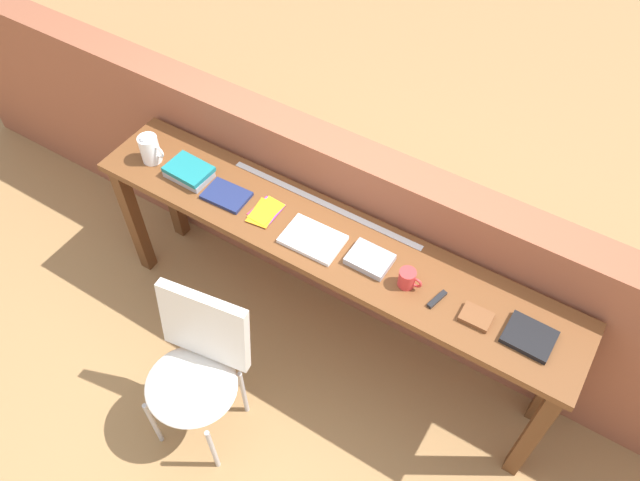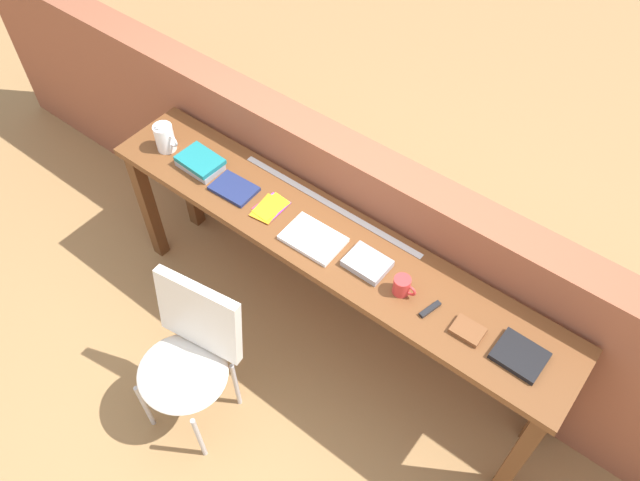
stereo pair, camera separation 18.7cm
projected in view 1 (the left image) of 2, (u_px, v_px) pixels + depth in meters
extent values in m
plane|color=#9E7547|center=(296.00, 373.00, 3.43)|extent=(40.00, 40.00, 0.00)
cube|color=#935138|center=(359.00, 232.00, 3.33)|extent=(6.00, 0.20, 1.13)
cube|color=brown|center=(326.00, 239.00, 2.92)|extent=(2.50, 0.44, 0.04)
cube|color=#5B341A|center=(134.00, 220.00, 3.58)|extent=(0.07, 0.07, 0.84)
cube|color=#5B341A|center=(533.00, 434.00, 2.78)|extent=(0.07, 0.07, 0.84)
cube|color=#5B341A|center=(171.00, 186.00, 3.75)|extent=(0.07, 0.07, 0.84)
cube|color=#5B341A|center=(556.00, 378.00, 2.95)|extent=(0.07, 0.07, 0.84)
ellipsoid|color=silver|center=(191.00, 386.00, 2.90)|extent=(0.50, 0.48, 0.08)
cube|color=silver|center=(204.00, 326.00, 2.82)|extent=(0.45, 0.17, 0.40)
cylinder|color=#B2B2B7|center=(154.00, 423.00, 3.04)|extent=(0.02, 0.02, 0.41)
cylinder|color=#B2B2B7|center=(213.00, 449.00, 2.96)|extent=(0.02, 0.02, 0.41)
cylinder|color=#B2B2B7|center=(187.00, 369.00, 3.22)|extent=(0.02, 0.02, 0.41)
cylinder|color=#B2B2B7|center=(244.00, 393.00, 3.14)|extent=(0.02, 0.02, 0.41)
cylinder|color=white|center=(150.00, 149.00, 3.17)|extent=(0.10, 0.10, 0.15)
cone|color=white|center=(142.00, 140.00, 3.09)|extent=(0.04, 0.03, 0.04)
torus|color=white|center=(158.00, 152.00, 3.14)|extent=(0.07, 0.01, 0.07)
cube|color=#9E9EA3|center=(189.00, 174.00, 3.14)|extent=(0.23, 0.15, 0.03)
cube|color=#19757A|center=(189.00, 169.00, 3.12)|extent=(0.23, 0.17, 0.03)
cube|color=navy|center=(226.00, 195.00, 3.06)|extent=(0.23, 0.16, 0.02)
cube|color=#E5334C|center=(265.00, 211.00, 3.01)|extent=(0.13, 0.16, 0.00)
cube|color=purple|center=(267.00, 211.00, 3.00)|extent=(0.12, 0.16, 0.00)
cube|color=orange|center=(264.00, 213.00, 2.99)|extent=(0.13, 0.18, 0.00)
cube|color=yellow|center=(266.00, 211.00, 2.99)|extent=(0.11, 0.17, 0.00)
cube|color=white|center=(313.00, 239.00, 2.88)|extent=(0.28, 0.20, 0.02)
cube|color=#9E9EA3|center=(370.00, 259.00, 2.80)|extent=(0.19, 0.15, 0.03)
cylinder|color=red|center=(407.00, 278.00, 2.70)|extent=(0.08, 0.08, 0.09)
torus|color=red|center=(416.00, 283.00, 2.69)|extent=(0.06, 0.01, 0.06)
cube|color=black|center=(437.00, 299.00, 2.68)|extent=(0.05, 0.11, 0.02)
cube|color=brown|center=(476.00, 317.00, 2.62)|extent=(0.13, 0.10, 0.02)
cube|color=black|center=(529.00, 337.00, 2.56)|extent=(0.20, 0.17, 0.02)
cube|color=silver|center=(325.00, 204.00, 3.03)|extent=(1.06, 0.03, 0.00)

